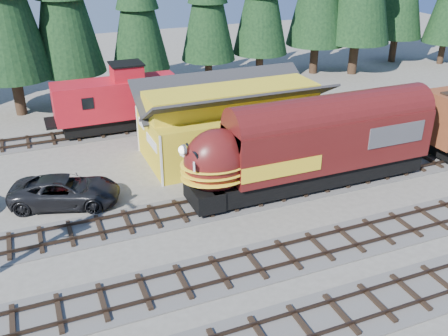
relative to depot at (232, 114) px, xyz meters
name	(u,v)px	position (x,y,z in m)	size (l,w,h in m)	color
ground	(309,226)	(0.00, -10.50, -2.96)	(120.00, 120.00, 0.00)	#6B665B
track_siding	(406,166)	(10.00, -6.50, -2.90)	(68.00, 3.20, 0.33)	#4C4947
track_spur	(75,136)	(-10.00, 7.50, -2.90)	(32.00, 3.20, 0.33)	#4C4947
depot	(232,114)	(0.00, 0.00, 0.00)	(12.80, 7.00, 5.30)	gold
locomotive	(305,150)	(1.94, -6.50, -0.40)	(16.12, 3.20, 4.38)	black
caboose	(118,101)	(-6.46, 7.50, -0.50)	(9.47, 2.75, 4.92)	black
pickup_truck_a	(65,191)	(-11.77, -2.99, -2.10)	(2.85, 6.18, 1.72)	black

